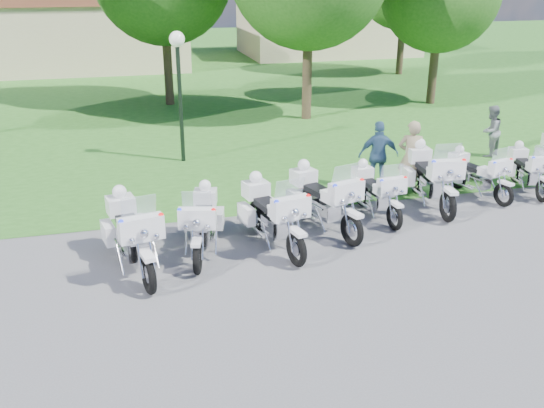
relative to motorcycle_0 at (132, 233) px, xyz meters
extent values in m
plane|color=#56565B|center=(3.24, -0.96, -0.73)|extent=(100.00, 100.00, 0.00)
cube|color=#2A621F|center=(3.24, 26.04, -0.73)|extent=(100.00, 48.00, 0.01)
torus|color=black|center=(0.21, -1.06, -0.37)|extent=(0.28, 0.75, 0.73)
torus|color=black|center=(-0.15, 0.76, -0.37)|extent=(0.28, 0.75, 0.73)
cube|color=silver|center=(0.21, -1.09, 0.01)|extent=(0.29, 0.51, 0.08)
cube|color=silver|center=(0.16, -0.82, 0.42)|extent=(0.83, 0.41, 0.44)
cube|color=silver|center=(0.15, -0.75, 0.80)|extent=(0.63, 0.25, 0.41)
sphere|color=red|center=(0.52, -0.81, 0.63)|extent=(0.10, 0.10, 0.10)
sphere|color=#1426E5|center=(-0.17, -0.95, 0.63)|extent=(0.10, 0.10, 0.10)
cube|color=silver|center=(0.03, -0.13, -0.24)|extent=(0.48, 0.67, 0.37)
cube|color=silver|center=(0.08, -0.39, 0.15)|extent=(0.45, 0.63, 0.24)
cube|color=black|center=(-0.04, 0.19, 0.12)|extent=(0.50, 0.74, 0.13)
cube|color=silver|center=(0.20, 0.67, -0.18)|extent=(0.30, 0.60, 0.39)
cube|color=silver|center=(-0.44, 0.54, -0.18)|extent=(0.30, 0.60, 0.39)
cube|color=silver|center=(-0.16, 0.80, 0.28)|extent=(0.60, 0.53, 0.35)
sphere|color=silver|center=(-0.16, 0.80, 0.56)|extent=(0.29, 0.29, 0.29)
torus|color=black|center=(1.16, -0.55, -0.41)|extent=(0.29, 0.67, 0.66)
torus|color=black|center=(1.58, 1.07, -0.41)|extent=(0.29, 0.67, 0.66)
cube|color=silver|center=(1.15, -0.57, -0.06)|extent=(0.28, 0.46, 0.07)
cube|color=silver|center=(1.21, -0.33, 0.30)|extent=(0.75, 0.41, 0.39)
cube|color=silver|center=(1.23, -0.27, 0.65)|extent=(0.56, 0.25, 0.37)
sphere|color=red|center=(1.50, -0.46, 0.49)|extent=(0.09, 0.09, 0.09)
sphere|color=#1426E5|center=(0.89, -0.30, 0.49)|extent=(0.09, 0.09, 0.09)
cube|color=silver|center=(1.37, 0.28, -0.29)|extent=(0.46, 0.62, 0.33)
cube|color=silver|center=(1.31, 0.05, 0.06)|extent=(0.43, 0.57, 0.22)
cube|color=black|center=(1.45, 0.57, 0.04)|extent=(0.48, 0.67, 0.12)
cube|color=silver|center=(1.83, 0.85, -0.24)|extent=(0.30, 0.54, 0.35)
cube|color=silver|center=(1.26, 1.00, -0.24)|extent=(0.30, 0.54, 0.35)
cube|color=silver|center=(1.59, 1.10, 0.17)|extent=(0.56, 0.50, 0.31)
sphere|color=silver|center=(1.59, 1.10, 0.43)|extent=(0.26, 0.26, 0.26)
torus|color=black|center=(3.05, -0.71, -0.38)|extent=(0.28, 0.73, 0.71)
torus|color=black|center=(2.69, 1.06, -0.38)|extent=(0.28, 0.73, 0.71)
cube|color=silver|center=(3.05, -0.73, -0.01)|extent=(0.28, 0.50, 0.07)
cube|color=silver|center=(3.00, -0.47, 0.39)|extent=(0.80, 0.40, 0.43)
cube|color=silver|center=(2.99, -0.41, 0.76)|extent=(0.61, 0.25, 0.40)
sphere|color=red|center=(3.35, -0.47, 0.59)|extent=(0.10, 0.10, 0.10)
sphere|color=#1426E5|center=(2.68, -0.60, 0.59)|extent=(0.10, 0.10, 0.10)
cube|color=silver|center=(2.86, 0.20, -0.25)|extent=(0.47, 0.66, 0.36)
cube|color=silver|center=(2.92, -0.06, 0.12)|extent=(0.44, 0.61, 0.23)
cube|color=black|center=(2.80, 0.51, 0.10)|extent=(0.49, 0.72, 0.13)
cube|color=silver|center=(3.03, 0.97, -0.20)|extent=(0.30, 0.58, 0.38)
cube|color=silver|center=(2.41, 0.84, -0.20)|extent=(0.30, 0.58, 0.38)
cube|color=silver|center=(2.68, 1.09, 0.25)|extent=(0.59, 0.52, 0.34)
sphere|color=silver|center=(2.68, 1.09, 0.53)|extent=(0.28, 0.28, 0.28)
torus|color=black|center=(4.43, -0.13, -0.38)|extent=(0.33, 0.73, 0.71)
torus|color=black|center=(3.94, 1.62, -0.38)|extent=(0.33, 0.73, 0.71)
cube|color=silver|center=(4.44, -0.15, -0.01)|extent=(0.31, 0.50, 0.07)
cube|color=silver|center=(4.36, 0.11, 0.39)|extent=(0.81, 0.46, 0.43)
cube|color=silver|center=(4.35, 0.17, 0.76)|extent=(0.61, 0.29, 0.40)
sphere|color=red|center=(4.71, 0.14, 0.59)|extent=(0.10, 0.10, 0.10)
sphere|color=#1426E5|center=(4.05, -0.05, 0.59)|extent=(0.10, 0.10, 0.10)
cube|color=silver|center=(4.18, 0.76, -0.25)|extent=(0.51, 0.67, 0.36)
cube|color=silver|center=(4.25, 0.52, 0.12)|extent=(0.48, 0.63, 0.23)
cube|color=black|center=(4.09, 1.07, 0.10)|extent=(0.53, 0.73, 0.13)
cube|color=silver|center=(4.29, 1.55, -0.20)|extent=(0.34, 0.59, 0.38)
cube|color=silver|center=(3.67, 1.38, -0.20)|extent=(0.34, 0.59, 0.38)
cube|color=silver|center=(3.93, 1.65, 0.25)|extent=(0.61, 0.55, 0.34)
sphere|color=silver|center=(3.93, 1.65, 0.53)|extent=(0.28, 0.28, 0.28)
torus|color=black|center=(5.65, 0.40, -0.43)|extent=(0.17, 0.62, 0.61)
torus|color=black|center=(5.52, 1.94, -0.43)|extent=(0.17, 0.62, 0.61)
cube|color=silver|center=(5.65, 0.38, -0.11)|extent=(0.20, 0.41, 0.06)
cube|color=silver|center=(5.63, 0.61, 0.22)|extent=(0.67, 0.27, 0.36)
cube|color=silver|center=(5.63, 0.66, 0.54)|extent=(0.52, 0.15, 0.34)
sphere|color=red|center=(5.92, 0.58, 0.40)|extent=(0.08, 0.08, 0.08)
sphere|color=#1426E5|center=(5.35, 0.53, 0.40)|extent=(0.08, 0.08, 0.08)
cube|color=silver|center=(5.58, 1.19, -0.32)|extent=(0.35, 0.53, 0.31)
cube|color=silver|center=(5.60, 0.97, 0.00)|extent=(0.33, 0.50, 0.20)
cube|color=black|center=(5.56, 1.46, -0.02)|extent=(0.36, 0.59, 0.11)
cube|color=silver|center=(5.80, 1.83, -0.28)|extent=(0.20, 0.49, 0.33)
cube|color=silver|center=(5.26, 1.78, -0.28)|extent=(0.20, 0.49, 0.33)
cube|color=silver|center=(5.51, 1.97, 0.11)|extent=(0.47, 0.40, 0.29)
sphere|color=silver|center=(5.51, 1.97, 0.34)|extent=(0.24, 0.24, 0.24)
torus|color=black|center=(7.03, 0.53, -0.36)|extent=(0.22, 0.75, 0.74)
torus|color=black|center=(7.22, 2.41, -0.36)|extent=(0.22, 0.75, 0.74)
cube|color=silver|center=(7.02, 0.51, 0.02)|extent=(0.25, 0.51, 0.08)
cube|color=silver|center=(7.05, 0.79, 0.43)|extent=(0.82, 0.35, 0.44)
cube|color=silver|center=(7.06, 0.85, 0.82)|extent=(0.63, 0.20, 0.42)
sphere|color=red|center=(7.40, 0.68, 0.64)|extent=(0.10, 0.10, 0.10)
sphere|color=#1426E5|center=(6.69, 0.76, 0.64)|extent=(0.10, 0.10, 0.10)
cube|color=silver|center=(7.13, 1.49, -0.23)|extent=(0.44, 0.66, 0.38)
cube|color=silver|center=(7.10, 1.23, 0.16)|extent=(0.41, 0.61, 0.24)
cube|color=black|center=(7.16, 1.82, 0.13)|extent=(0.45, 0.72, 0.13)
cube|color=silver|center=(7.54, 2.21, -0.18)|extent=(0.26, 0.59, 0.40)
cube|color=silver|center=(6.88, 2.28, -0.18)|extent=(0.26, 0.59, 0.40)
cube|color=silver|center=(7.23, 2.44, 0.29)|extent=(0.58, 0.50, 0.35)
sphere|color=silver|center=(7.23, 2.44, 0.58)|extent=(0.29, 0.29, 0.29)
torus|color=black|center=(8.83, 1.04, -0.44)|extent=(0.27, 0.60, 0.59)
torus|color=black|center=(8.44, 2.49, -0.44)|extent=(0.27, 0.60, 0.59)
cube|color=silver|center=(8.83, 1.02, -0.13)|extent=(0.26, 0.42, 0.06)
cube|color=silver|center=(8.78, 1.23, 0.20)|extent=(0.67, 0.37, 0.35)
cube|color=silver|center=(8.76, 1.29, 0.51)|extent=(0.51, 0.23, 0.33)
sphere|color=red|center=(9.06, 1.26, 0.37)|extent=(0.08, 0.08, 0.08)
sphere|color=#1426E5|center=(8.52, 1.11, 0.37)|extent=(0.08, 0.08, 0.08)
cube|color=silver|center=(8.63, 1.78, -0.33)|extent=(0.42, 0.56, 0.30)
cube|color=silver|center=(8.68, 1.58, -0.02)|extent=(0.39, 0.52, 0.20)
cube|color=black|center=(8.56, 2.04, -0.04)|extent=(0.43, 0.61, 0.11)
cube|color=silver|center=(8.73, 2.43, -0.29)|extent=(0.27, 0.49, 0.32)
cube|color=silver|center=(8.22, 2.30, -0.29)|extent=(0.27, 0.49, 0.32)
cube|color=silver|center=(8.43, 2.52, 0.09)|extent=(0.50, 0.45, 0.28)
sphere|color=silver|center=(8.43, 2.52, 0.32)|extent=(0.23, 0.23, 0.23)
torus|color=black|center=(9.93, 1.05, -0.44)|extent=(0.22, 0.60, 0.59)
torus|color=black|center=(10.22, 2.52, -0.44)|extent=(0.22, 0.60, 0.59)
cube|color=silver|center=(9.97, 1.25, 0.19)|extent=(0.66, 0.33, 0.35)
cube|color=silver|center=(9.98, 1.30, 0.50)|extent=(0.50, 0.20, 0.33)
sphere|color=#1426E5|center=(9.69, 1.25, 0.36)|extent=(0.08, 0.08, 0.08)
cube|color=silver|center=(10.08, 1.80, -0.33)|extent=(0.39, 0.54, 0.30)
cube|color=silver|center=(10.04, 1.60, -0.03)|extent=(0.36, 0.50, 0.19)
cube|color=black|center=(10.13, 2.06, -0.04)|extent=(0.40, 0.59, 0.11)
cube|color=silver|center=(10.45, 2.34, -0.29)|extent=(0.24, 0.48, 0.32)
cube|color=silver|center=(9.93, 2.44, -0.29)|extent=(0.24, 0.48, 0.32)
cube|color=silver|center=(10.22, 2.55, 0.08)|extent=(0.48, 0.43, 0.28)
sphere|color=silver|center=(10.22, 2.55, 0.31)|extent=(0.23, 0.23, 0.23)
cube|color=silver|center=(11.30, 2.98, -0.23)|extent=(0.36, 0.55, 0.36)
cylinder|color=black|center=(1.77, 6.76, 0.98)|extent=(0.12, 0.12, 3.41)
sphere|color=white|center=(1.77, 6.76, 2.83)|extent=(0.44, 0.44, 0.44)
cylinder|color=#38281C|center=(2.23, 15.09, 1.18)|extent=(0.36, 0.36, 3.82)
cylinder|color=#38281C|center=(7.05, 11.12, 1.28)|extent=(0.36, 0.36, 4.02)
cylinder|color=#38281C|center=(13.09, 12.48, 0.94)|extent=(0.36, 0.36, 3.33)
cylinder|color=#38281C|center=(15.21, 19.90, 1.08)|extent=(0.36, 0.36, 3.63)
cube|color=tan|center=(-2.76, 27.04, 1.07)|extent=(14.00, 8.00, 3.60)
cube|color=tan|center=(14.24, 29.04, 1.07)|extent=(11.00, 7.00, 3.60)
imported|color=gray|center=(7.08, 2.55, 0.21)|extent=(0.81, 0.71, 1.87)
imported|color=slate|center=(10.92, 4.85, 0.05)|extent=(0.96, 0.90, 1.57)
imported|color=#325478|center=(6.40, 3.02, 0.16)|extent=(1.11, 0.63, 1.79)
camera|label=1|loc=(-0.10, -10.82, 4.66)|focal=40.00mm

